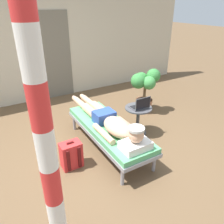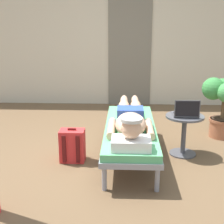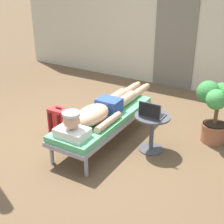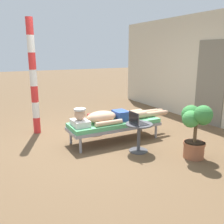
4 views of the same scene
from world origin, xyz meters
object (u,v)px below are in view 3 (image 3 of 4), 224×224
laptop (151,113)px  backpack (60,121)px  person_reclining (102,110)px  potted_plant (217,104)px  side_table (152,127)px  lounge_chair (104,119)px

laptop → backpack: laptop is taller
person_reclining → backpack: (-0.71, -0.08, -0.32)m
person_reclining → potted_plant: potted_plant is taller
side_table → potted_plant: 0.98m
potted_plant → side_table: bearing=-134.3°
laptop → backpack: bearing=-171.5°
person_reclining → laptop: 0.70m
lounge_chair → backpack: 0.73m
side_table → potted_plant: size_ratio=0.55×
backpack → side_table: bearing=10.5°
backpack → potted_plant: size_ratio=0.45×
person_reclining → backpack: person_reclining is taller
lounge_chair → laptop: laptop is taller
person_reclining → backpack: bearing=-173.8°
lounge_chair → laptop: bearing=5.8°
person_reclining → side_table: bearing=14.8°
lounge_chair → potted_plant: 1.59m
laptop → backpack: size_ratio=0.73×
lounge_chair → person_reclining: size_ratio=0.86×
backpack → lounge_chair: bearing=11.0°
backpack → laptop: bearing=8.5°
backpack → person_reclining: bearing=6.2°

